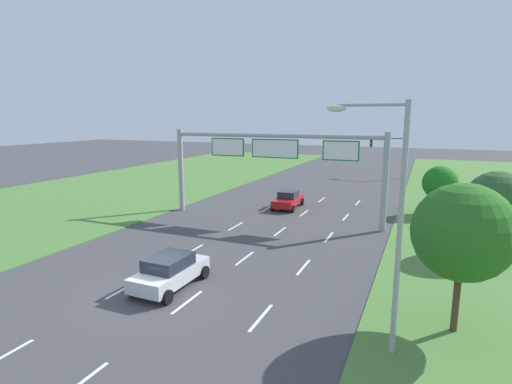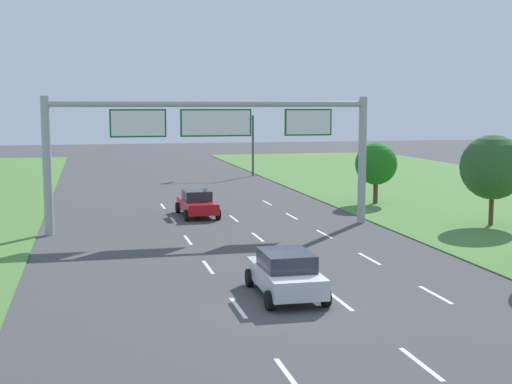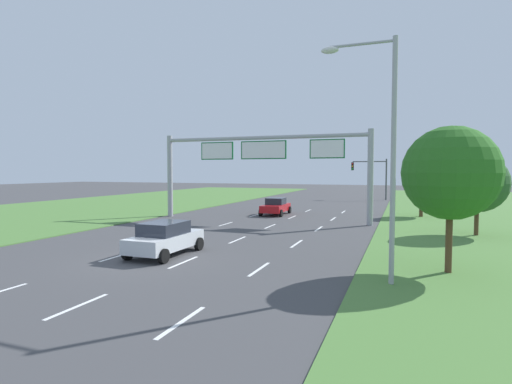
{
  "view_description": "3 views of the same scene",
  "coord_description": "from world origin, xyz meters",
  "px_view_note": "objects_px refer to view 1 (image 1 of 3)",
  "views": [
    {
      "loc": [
        10.94,
        -13.79,
        7.96
      ],
      "look_at": [
        -0.51,
        12.91,
        2.53
      ],
      "focal_mm": 28.0,
      "sensor_mm": 36.0,
      "label": 1
    },
    {
      "loc": [
        -6.33,
        -22.04,
        6.55
      ],
      "look_at": [
        1.28,
        10.37,
        2.47
      ],
      "focal_mm": 50.0,
      "sensor_mm": 36.0,
      "label": 2
    },
    {
      "loc": [
        10.66,
        -14.97,
        3.97
      ],
      "look_at": [
        0.2,
        13.25,
        2.37
      ],
      "focal_mm": 28.0,
      "sensor_mm": 36.0,
      "label": 3
    }
  ],
  "objects_px": {
    "car_lead_silver": "(288,199)",
    "car_near_red": "(170,271)",
    "street_lamp": "(389,208)",
    "roadside_tree_mid": "(497,201)",
    "roadside_tree_near": "(463,233)",
    "traffic_light_mast": "(391,149)",
    "sign_gantry": "(274,157)",
    "roadside_tree_far": "(440,183)"
  },
  "relations": [
    {
      "from": "car_near_red",
      "to": "traffic_light_mast",
      "type": "xyz_separation_m",
      "value": [
        6.35,
        41.0,
        3.06
      ]
    },
    {
      "from": "car_lead_silver",
      "to": "sign_gantry",
      "type": "distance_m",
      "value": 6.15
    },
    {
      "from": "car_lead_silver",
      "to": "car_near_red",
      "type": "bearing_deg",
      "value": -91.1
    },
    {
      "from": "car_lead_silver",
      "to": "roadside_tree_mid",
      "type": "height_order",
      "value": "roadside_tree_mid"
    },
    {
      "from": "car_near_red",
      "to": "car_lead_silver",
      "type": "bearing_deg",
      "value": 91.63
    },
    {
      "from": "traffic_light_mast",
      "to": "roadside_tree_near",
      "type": "distance_m",
      "value": 40.6
    },
    {
      "from": "sign_gantry",
      "to": "roadside_tree_near",
      "type": "relative_size",
      "value": 3.03
    },
    {
      "from": "traffic_light_mast",
      "to": "roadside_tree_near",
      "type": "relative_size",
      "value": 0.98
    },
    {
      "from": "car_near_red",
      "to": "sign_gantry",
      "type": "relative_size",
      "value": 0.24
    },
    {
      "from": "sign_gantry",
      "to": "street_lamp",
      "type": "distance_m",
      "value": 18.35
    },
    {
      "from": "traffic_light_mast",
      "to": "sign_gantry",
      "type": "bearing_deg",
      "value": -103.25
    },
    {
      "from": "traffic_light_mast",
      "to": "roadside_tree_mid",
      "type": "relative_size",
      "value": 1.13
    },
    {
      "from": "roadside_tree_mid",
      "to": "roadside_tree_far",
      "type": "bearing_deg",
      "value": 106.17
    },
    {
      "from": "car_near_red",
      "to": "roadside_tree_near",
      "type": "height_order",
      "value": "roadside_tree_near"
    },
    {
      "from": "street_lamp",
      "to": "roadside_tree_mid",
      "type": "distance_m",
      "value": 13.87
    },
    {
      "from": "car_lead_silver",
      "to": "roadside_tree_near",
      "type": "height_order",
      "value": "roadside_tree_near"
    },
    {
      "from": "street_lamp",
      "to": "roadside_tree_far",
      "type": "distance_m",
      "value": 22.55
    },
    {
      "from": "sign_gantry",
      "to": "street_lamp",
      "type": "xyz_separation_m",
      "value": [
        9.83,
        -15.49,
        0.12
      ]
    },
    {
      "from": "street_lamp",
      "to": "roadside_tree_mid",
      "type": "height_order",
      "value": "street_lamp"
    },
    {
      "from": "street_lamp",
      "to": "sign_gantry",
      "type": "bearing_deg",
      "value": 122.41
    },
    {
      "from": "car_near_red",
      "to": "roadside_tree_far",
      "type": "xyz_separation_m",
      "value": [
        11.96,
        20.72,
        1.87
      ]
    },
    {
      "from": "sign_gantry",
      "to": "roadside_tree_far",
      "type": "distance_m",
      "value": 13.99
    },
    {
      "from": "car_lead_silver",
      "to": "street_lamp",
      "type": "height_order",
      "value": "street_lamp"
    },
    {
      "from": "roadside_tree_far",
      "to": "street_lamp",
      "type": "bearing_deg",
      "value": -95.54
    },
    {
      "from": "sign_gantry",
      "to": "roadside_tree_mid",
      "type": "bearing_deg",
      "value": -10.21
    },
    {
      "from": "roadside_tree_near",
      "to": "roadside_tree_far",
      "type": "height_order",
      "value": "roadside_tree_near"
    },
    {
      "from": "car_near_red",
      "to": "car_lead_silver",
      "type": "distance_m",
      "value": 18.37
    },
    {
      "from": "roadside_tree_far",
      "to": "car_near_red",
      "type": "bearing_deg",
      "value": -120.0
    },
    {
      "from": "car_near_red",
      "to": "roadside_tree_mid",
      "type": "bearing_deg",
      "value": 38.0
    },
    {
      "from": "traffic_light_mast",
      "to": "roadside_tree_near",
      "type": "bearing_deg",
      "value": -81.72
    },
    {
      "from": "roadside_tree_near",
      "to": "roadside_tree_far",
      "type": "xyz_separation_m",
      "value": [
        -0.23,
        19.9,
        -1.2
      ]
    },
    {
      "from": "car_near_red",
      "to": "roadside_tree_mid",
      "type": "height_order",
      "value": "roadside_tree_mid"
    },
    {
      "from": "street_lamp",
      "to": "roadside_tree_mid",
      "type": "relative_size",
      "value": 1.71
    },
    {
      "from": "car_lead_silver",
      "to": "roadside_tree_far",
      "type": "bearing_deg",
      "value": 8.77
    },
    {
      "from": "roadside_tree_near",
      "to": "roadside_tree_mid",
      "type": "distance_m",
      "value": 10.73
    },
    {
      "from": "roadside_tree_near",
      "to": "car_near_red",
      "type": "bearing_deg",
      "value": -176.12
    },
    {
      "from": "sign_gantry",
      "to": "car_lead_silver",
      "type": "bearing_deg",
      "value": 93.62
    },
    {
      "from": "roadside_tree_near",
      "to": "roadside_tree_mid",
      "type": "xyz_separation_m",
      "value": [
        2.52,
        10.41,
        -0.67
      ]
    },
    {
      "from": "street_lamp",
      "to": "roadside_tree_mid",
      "type": "bearing_deg",
      "value": 69.03
    },
    {
      "from": "street_lamp",
      "to": "roadside_tree_near",
      "type": "distance_m",
      "value": 3.61
    },
    {
      "from": "sign_gantry",
      "to": "roadside_tree_near",
      "type": "xyz_separation_m",
      "value": [
        12.23,
        -13.06,
        -1.07
      ]
    },
    {
      "from": "sign_gantry",
      "to": "roadside_tree_far",
      "type": "bearing_deg",
      "value": 29.66
    }
  ]
}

